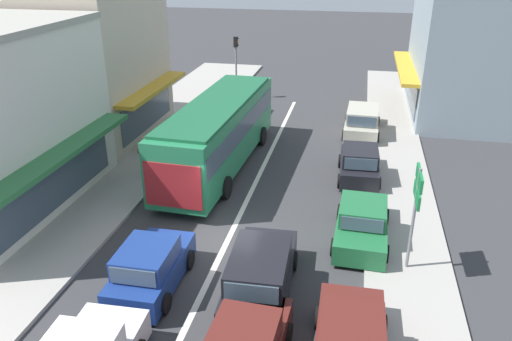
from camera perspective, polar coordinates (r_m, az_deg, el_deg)
The scene contains 15 objects.
ground_plane at distance 17.77m, azimuth -3.53°, elevation -8.53°, with size 140.00×140.00×0.00m, color #353538.
lane_centre_line at distance 21.13m, azimuth -0.71°, elevation -2.76°, with size 0.20×28.00×0.01m, color silver.
sidewalk_left at distance 24.99m, azimuth -15.10°, elevation 0.96°, with size 5.20×44.00×0.14m, color #A39E96.
kerb_right at distance 22.59m, azimuth 15.98°, elevation -1.73°, with size 2.80×44.00×0.12m, color #A39E96.
shopfront_mid_block at distance 28.69m, azimuth -18.74°, elevation 11.60°, with size 7.46×7.89×7.85m.
building_right_far at distance 33.47m, azimuth 25.05°, elevation 13.00°, with size 9.27×10.22×8.65m.
city_bus at distance 23.11m, azimuth -4.28°, elevation 4.67°, with size 3.08×10.96×3.23m.
hatchback_adjacent_lane_trail at distance 15.72m, azimuth -11.96°, elevation -10.82°, with size 1.86×3.72×1.54m.
wagon_behind_bus_near at distance 15.08m, azimuth 0.50°, elevation -11.73°, with size 2.07×4.57×1.58m.
parked_sedan_kerb_second at distance 18.12m, azimuth 12.02°, elevation -5.91°, with size 2.00×4.25×1.47m.
parked_hatchback_kerb_third at distance 22.74m, azimuth 11.71°, elevation 0.70°, with size 1.93×3.76×1.54m.
parked_wagon_kerb_rear at distance 28.32m, azimuth 12.03°, elevation 5.51°, with size 2.02×4.54×1.58m.
traffic_light_downstreet at distance 34.05m, azimuth -2.30°, elevation 12.83°, with size 0.33×0.24×4.20m.
directional_road_sign at distance 15.89m, azimuth 17.91°, elevation -2.76°, with size 0.10×1.40×3.60m.
pedestrian_with_handbag_near at distance 23.37m, azimuth -12.51°, elevation 2.24°, with size 0.65×0.31×1.63m.
Camera 1 is at (4.10, -14.36, 9.62)m, focal length 35.00 mm.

